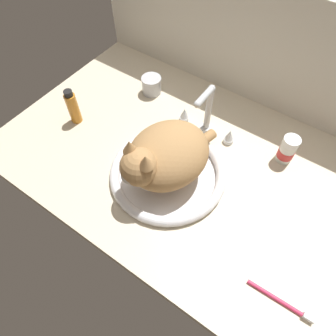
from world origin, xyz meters
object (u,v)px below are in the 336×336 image
(faucet, at_px, (206,116))
(toothbrush, at_px, (281,302))
(amber_bottle, at_px, (73,107))
(sink_basin, at_px, (168,173))
(metal_jar, at_px, (152,85))
(pill_bottle, at_px, (287,150))
(cat, at_px, (163,157))

(faucet, bearing_deg, toothbrush, -40.07)
(amber_bottle, bearing_deg, sink_basin, -1.52)
(toothbrush, bearing_deg, faucet, 139.93)
(toothbrush, bearing_deg, sink_basin, 161.36)
(toothbrush, bearing_deg, metal_jar, 148.73)
(faucet, relative_size, pill_bottle, 2.15)
(cat, height_order, amber_bottle, cat)
(faucet, distance_m, pill_bottle, 0.27)
(pill_bottle, bearing_deg, cat, -133.89)
(faucet, relative_size, amber_bottle, 1.58)
(faucet, bearing_deg, cat, -90.93)
(faucet, bearing_deg, pill_bottle, 9.95)
(cat, bearing_deg, metal_jar, 131.81)
(sink_basin, distance_m, toothbrush, 0.44)
(metal_jar, height_order, amber_bottle, amber_bottle)
(amber_bottle, height_order, toothbrush, amber_bottle)
(faucet, height_order, pill_bottle, faucet)
(sink_basin, height_order, cat, cat)
(cat, distance_m, toothbrush, 0.45)
(sink_basin, bearing_deg, amber_bottle, 178.48)
(metal_jar, bearing_deg, faucet, -13.09)
(sink_basin, relative_size, faucet, 1.71)
(cat, xyz_separation_m, toothbrush, (0.42, -0.13, -0.10))
(faucet, bearing_deg, sink_basin, -90.00)
(pill_bottle, relative_size, metal_jar, 1.32)
(pill_bottle, distance_m, amber_bottle, 0.69)
(sink_basin, bearing_deg, toothbrush, -18.64)
(pill_bottle, distance_m, metal_jar, 0.52)
(pill_bottle, height_order, amber_bottle, amber_bottle)
(metal_jar, bearing_deg, sink_basin, -46.13)
(cat, height_order, toothbrush, cat)
(metal_jar, xyz_separation_m, amber_bottle, (-0.13, -0.26, 0.03))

